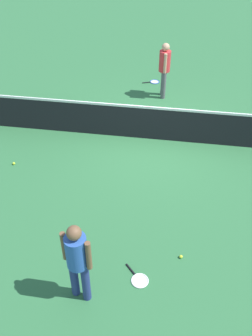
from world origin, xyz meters
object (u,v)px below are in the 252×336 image
player_far_side (165,66)px  tennis_racket_near_player (139,280)px  tennis_ball_by_net (181,257)px  player_near_side (77,258)px  tennis_ball_near_player (14,163)px  tennis_racket_far_player (154,82)px

player_far_side → tennis_racket_near_player: player_far_side is taller
tennis_ball_by_net → player_near_side: bearing=-147.6°
player_near_side → tennis_racket_near_player: player_near_side is taller
player_far_side → tennis_racket_near_player: 6.88m
player_near_side → tennis_ball_near_player: bearing=127.7°
player_near_side → tennis_racket_near_player: (0.93, 0.44, -1.00)m
player_far_side → tennis_racket_near_player: (0.11, -6.81, -1.00)m
tennis_racket_near_player → tennis_racket_far_player: same height
tennis_racket_near_player → tennis_ball_near_player: bearing=140.8°
player_near_side → player_far_side: size_ratio=1.00×
tennis_racket_near_player → tennis_ball_by_net: 0.93m
player_near_side → player_far_side: bearing=83.6°
player_near_side → tennis_racket_far_player: 8.25m
tennis_ball_by_net → tennis_racket_near_player: bearing=-140.0°
player_far_side → tennis_ball_near_player: size_ratio=25.76×
player_near_side → tennis_ball_by_net: (1.64, 1.04, -0.98)m
player_far_side → tennis_racket_near_player: size_ratio=3.12×
player_far_side → tennis_ball_by_net: (0.83, -6.21, -0.98)m
player_far_side → tennis_racket_far_player: 1.41m
player_near_side → tennis_ball_near_player: size_ratio=25.76×
player_far_side → tennis_ball_near_player: bearing=-129.7°
tennis_racket_far_player → tennis_ball_near_player: (-2.96, -4.93, 0.02)m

